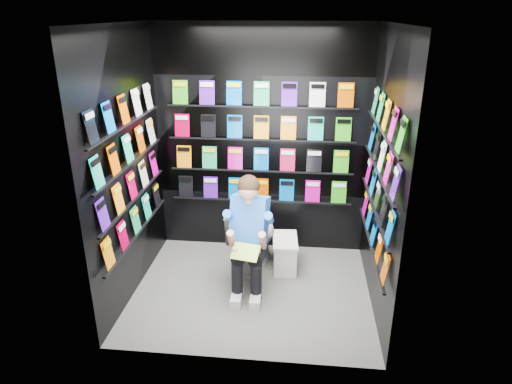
# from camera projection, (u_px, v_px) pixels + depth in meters

# --- Properties ---
(floor) EXTENTS (2.40, 2.40, 0.00)m
(floor) POSITION_uv_depth(u_px,v_px,m) (252.00, 291.00, 4.72)
(floor) COLOR #5A5A58
(floor) RESTS_ON ground
(ceiling) EXTENTS (2.40, 2.40, 0.00)m
(ceiling) POSITION_uv_depth(u_px,v_px,m) (251.00, 23.00, 3.75)
(ceiling) COLOR white
(ceiling) RESTS_ON floor
(wall_back) EXTENTS (2.40, 0.04, 2.60)m
(wall_back) POSITION_uv_depth(u_px,v_px,m) (262.00, 143.00, 5.16)
(wall_back) COLOR black
(wall_back) RESTS_ON floor
(wall_front) EXTENTS (2.40, 0.04, 2.60)m
(wall_front) POSITION_uv_depth(u_px,v_px,m) (236.00, 217.00, 3.31)
(wall_front) COLOR black
(wall_front) RESTS_ON floor
(wall_left) EXTENTS (0.04, 2.00, 2.60)m
(wall_left) POSITION_uv_depth(u_px,v_px,m) (127.00, 168.00, 4.35)
(wall_left) COLOR black
(wall_left) RESTS_ON floor
(wall_right) EXTENTS (0.04, 2.00, 2.60)m
(wall_right) POSITION_uv_depth(u_px,v_px,m) (383.00, 176.00, 4.12)
(wall_right) COLOR black
(wall_right) RESTS_ON floor
(comics_back) EXTENTS (2.10, 0.06, 1.37)m
(comics_back) POSITION_uv_depth(u_px,v_px,m) (261.00, 143.00, 5.13)
(comics_back) COLOR #C24A00
(comics_back) RESTS_ON wall_back
(comics_left) EXTENTS (0.06, 1.70, 1.37)m
(comics_left) POSITION_uv_depth(u_px,v_px,m) (130.00, 167.00, 4.35)
(comics_left) COLOR #C24A00
(comics_left) RESTS_ON wall_left
(comics_right) EXTENTS (0.06, 1.70, 1.37)m
(comics_right) POSITION_uv_depth(u_px,v_px,m) (380.00, 176.00, 4.12)
(comics_right) COLOR #C24A00
(comics_right) RESTS_ON wall_right
(toilet) EXTENTS (0.56, 0.82, 0.73)m
(toilet) POSITION_uv_depth(u_px,v_px,m) (254.00, 237.00, 5.04)
(toilet) COLOR white
(toilet) RESTS_ON floor
(longbox) EXTENTS (0.28, 0.46, 0.33)m
(longbox) POSITION_uv_depth(u_px,v_px,m) (285.00, 255.00, 5.07)
(longbox) COLOR white
(longbox) RESTS_ON floor
(longbox_lid) EXTENTS (0.30, 0.48, 0.03)m
(longbox_lid) POSITION_uv_depth(u_px,v_px,m) (285.00, 240.00, 5.01)
(longbox_lid) COLOR white
(longbox_lid) RESTS_ON longbox
(reader) EXTENTS (0.63, 0.80, 1.32)m
(reader) POSITION_uv_depth(u_px,v_px,m) (250.00, 220.00, 4.55)
(reader) COLOR blue
(reader) RESTS_ON toilet
(held_comic) EXTENTS (0.29, 0.20, 0.11)m
(held_comic) POSITION_uv_depth(u_px,v_px,m) (245.00, 252.00, 4.29)
(held_comic) COLOR green
(held_comic) RESTS_ON reader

